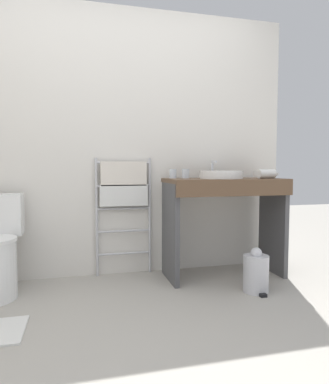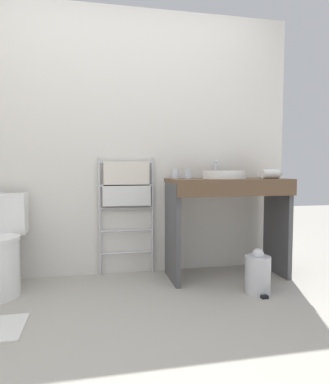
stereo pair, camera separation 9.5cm
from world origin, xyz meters
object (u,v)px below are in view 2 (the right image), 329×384
at_px(trash_bin, 258,274).
at_px(towel_radiator, 127,192).
at_px(cup_near_wall, 176,174).
at_px(cup_near_edge, 188,174).
at_px(sink_basin, 224,174).
at_px(hair_dryer, 271,174).

bearing_deg(trash_bin, towel_radiator, 144.21).
bearing_deg(cup_near_wall, cup_near_edge, -18.40).
bearing_deg(cup_near_edge, sink_basin, -20.50).
xyz_separation_m(towel_radiator, hair_dryer, (1.22, -0.30, 0.16)).
distance_m(cup_near_wall, hair_dryer, 0.82).
relative_size(towel_radiator, cup_near_edge, 12.43).
relative_size(towel_radiator, trash_bin, 3.02).
bearing_deg(cup_near_wall, sink_basin, -19.95).
xyz_separation_m(towel_radiator, trash_bin, (0.93, -0.67, -0.59)).
bearing_deg(towel_radiator, cup_near_edge, -12.28).
relative_size(cup_near_edge, trash_bin, 0.24).
bearing_deg(trash_bin, cup_near_edge, 125.61).
bearing_deg(cup_near_edge, towel_radiator, 167.72).
height_order(sink_basin, trash_bin, sink_basin).
distance_m(towel_radiator, hair_dryer, 1.27).
xyz_separation_m(towel_radiator, sink_basin, (0.82, -0.22, 0.15)).
xyz_separation_m(cup_near_wall, cup_near_edge, (0.11, -0.03, 0.00)).
distance_m(towel_radiator, sink_basin, 0.86).
bearing_deg(towel_radiator, cup_near_wall, -10.72).
distance_m(sink_basin, cup_near_edge, 0.31).
height_order(towel_radiator, cup_near_edge, towel_radiator).
distance_m(cup_near_wall, cup_near_edge, 0.11).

